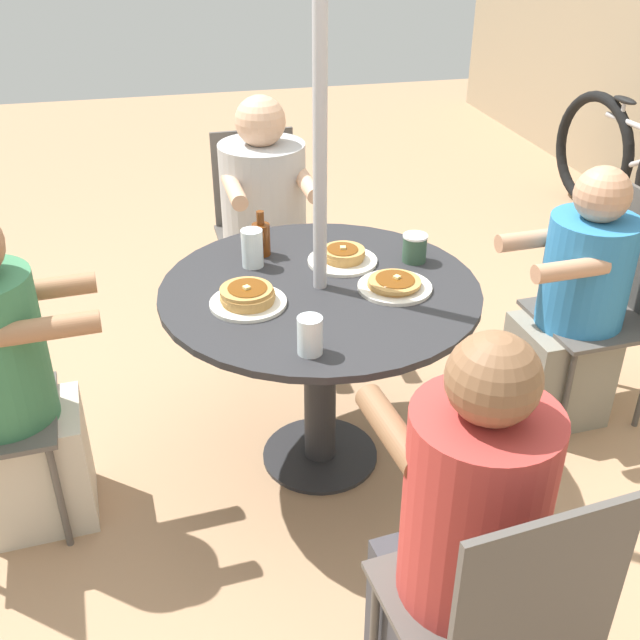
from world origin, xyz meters
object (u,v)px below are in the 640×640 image
object	(u,v)px
pancake_plate_c	(248,297)
syrup_bottle	(261,238)
patio_table	(320,324)
pancake_plate_b	(394,285)
diner_south	(10,390)
coffee_cup	(415,248)
drinking_glass_a	(310,335)
patio_chair_north	(614,298)
diner_north	(573,311)
pancake_plate_a	(343,257)
bicycle	(635,169)
patio_chair_east	(259,217)
diner_east	(266,232)
drinking_glass_b	(252,248)
patio_chair_west	(500,614)
diner_west	(463,553)

from	to	relation	value
pancake_plate_c	syrup_bottle	distance (m)	0.38
patio_table	pancake_plate_b	bearing A→B (deg)	72.08
diner_south	pancake_plate_b	xyz separation A→B (m)	(0.00, 1.27, 0.23)
diner_south	coffee_cup	size ratio (longest dim) A/B	11.35
syrup_bottle	drinking_glass_a	xyz separation A→B (m)	(0.69, 0.03, -0.01)
coffee_cup	patio_chair_north	bearing A→B (deg)	86.33
diner_north	coffee_cup	bearing A→B (deg)	81.65
pancake_plate_a	syrup_bottle	bearing A→B (deg)	-115.79
pancake_plate_c	bicycle	distance (m)	3.26
patio_chair_north	pancake_plate_c	bearing A→B (deg)	92.30
pancake_plate_a	patio_chair_north	bearing A→B (deg)	84.68
pancake_plate_b	drinking_glass_a	bearing A→B (deg)	-48.51
coffee_cup	bicycle	bearing A→B (deg)	128.27
diner_north	pancake_plate_b	xyz separation A→B (m)	(0.13, -0.79, 0.28)
pancake_plate_b	patio_chair_east	bearing A→B (deg)	-168.51
syrup_bottle	bicycle	world-z (taller)	syrup_bottle
coffee_cup	drinking_glass_a	bearing A→B (deg)	-44.31
diner_south	pancake_plate_b	bearing A→B (deg)	85.77
diner_north	syrup_bottle	world-z (taller)	diner_north
pancake_plate_a	pancake_plate_b	distance (m)	0.27
patio_chair_east	diner_south	bearing A→B (deg)	50.70
diner_east	pancake_plate_a	size ratio (longest dim) A/B	4.54
diner_north	pancake_plate_a	world-z (taller)	diner_north
patio_chair_north	drinking_glass_b	size ratio (longest dim) A/B	6.69
patio_chair_east	diner_east	xyz separation A→B (m)	(0.18, 0.00, -0.01)
pancake_plate_b	pancake_plate_c	distance (m)	0.50
diner_south	patio_chair_east	bearing A→B (deg)	137.75
diner_south	drinking_glass_a	distance (m)	1.00
patio_table	diner_north	world-z (taller)	diner_north
diner_south	diner_east	bearing A→B (deg)	133.40
diner_north	pancake_plate_b	bearing A→B (deg)	96.39
diner_east	diner_south	distance (m)	1.50
patio_chair_north	patio_chair_west	bearing A→B (deg)	136.63
patio_chair_north	drinking_glass_a	xyz separation A→B (m)	(0.46, -1.33, 0.29)
pancake_plate_a	drinking_glass_b	xyz separation A→B (m)	(-0.05, -0.32, 0.05)
patio_chair_east	coffee_cup	xyz separation A→B (m)	(1.10, 0.40, 0.28)
diner_south	patio_chair_north	bearing A→B (deg)	89.41
patio_chair_east	coffee_cup	distance (m)	1.20
diner_north	patio_chair_west	xyz separation A→B (m)	(1.26, -0.90, 0.03)
pancake_plate_c	syrup_bottle	bearing A→B (deg)	163.82
drinking_glass_b	coffee_cup	bearing A→B (deg)	80.57
patio_chair_west	diner_west	xyz separation A→B (m)	(-0.17, -0.02, 0.01)
coffee_cup	bicycle	xyz separation A→B (m)	(-1.62, 2.06, -0.40)
patio_table	diner_south	world-z (taller)	diner_south
diner_south	drinking_glass_a	xyz separation A→B (m)	(0.33, 0.91, 0.27)
diner_north	syrup_bottle	size ratio (longest dim) A/B	6.30
diner_east	syrup_bottle	bearing A→B (deg)	78.77
patio_chair_west	pancake_plate_b	world-z (taller)	patio_chair_west
patio_table	syrup_bottle	size ratio (longest dim) A/B	6.46
patio_chair_north	diner_west	world-z (taller)	diner_west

